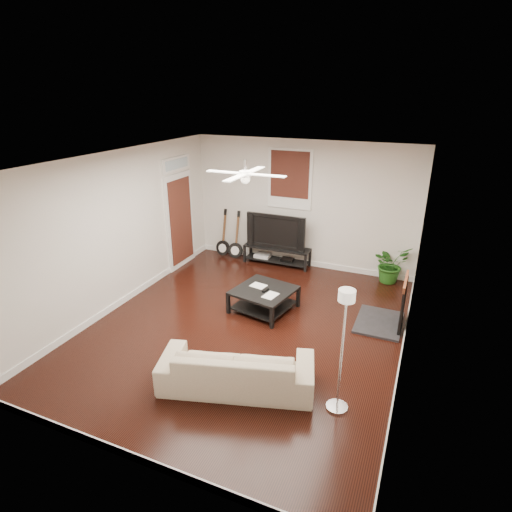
% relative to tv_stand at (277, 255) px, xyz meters
% --- Properties ---
extents(room, '(5.01, 6.01, 2.81)m').
position_rel_tv_stand_xyz_m(room, '(0.49, -2.78, 1.19)').
color(room, black).
rests_on(room, ground).
extents(brick_accent, '(0.02, 2.20, 2.80)m').
position_rel_tv_stand_xyz_m(brick_accent, '(2.98, -1.78, 1.19)').
color(brick_accent, '#A65635').
rests_on(brick_accent, floor).
extents(fireplace, '(0.80, 1.10, 0.92)m').
position_rel_tv_stand_xyz_m(fireplace, '(2.69, -1.78, 0.25)').
color(fireplace, black).
rests_on(fireplace, floor).
extents(window_back, '(1.00, 0.06, 1.30)m').
position_rel_tv_stand_xyz_m(window_back, '(0.19, 0.19, 1.74)').
color(window_back, black).
rests_on(window_back, wall_back).
extents(door_left, '(0.08, 1.00, 2.50)m').
position_rel_tv_stand_xyz_m(door_left, '(-1.97, -0.88, 1.04)').
color(door_left, white).
rests_on(door_left, wall_left).
extents(tv_stand, '(1.52, 0.40, 0.43)m').
position_rel_tv_stand_xyz_m(tv_stand, '(0.00, 0.00, 0.00)').
color(tv_stand, black).
rests_on(tv_stand, floor).
extents(tv, '(1.36, 0.18, 0.78)m').
position_rel_tv_stand_xyz_m(tv, '(0.00, 0.02, 0.60)').
color(tv, black).
rests_on(tv, tv_stand).
extents(coffee_table, '(1.15, 1.15, 0.41)m').
position_rel_tv_stand_xyz_m(coffee_table, '(0.53, -2.11, -0.01)').
color(coffee_table, black).
rests_on(coffee_table, floor).
extents(sofa, '(2.19, 1.34, 0.60)m').
position_rel_tv_stand_xyz_m(sofa, '(0.99, -4.20, 0.09)').
color(sofa, tan).
rests_on(sofa, floor).
extents(floor_lamp, '(0.34, 0.34, 1.67)m').
position_rel_tv_stand_xyz_m(floor_lamp, '(2.34, -4.10, 0.62)').
color(floor_lamp, silver).
rests_on(floor_lamp, floor).
extents(potted_plant, '(0.94, 0.94, 0.79)m').
position_rel_tv_stand_xyz_m(potted_plant, '(2.49, 0.04, 0.18)').
color(potted_plant, '#235D1A').
rests_on(potted_plant, floor).
extents(guitar_left, '(0.37, 0.28, 1.15)m').
position_rel_tv_stand_xyz_m(guitar_left, '(-1.37, -0.03, 0.36)').
color(guitar_left, black).
rests_on(guitar_left, floor).
extents(guitar_right, '(0.36, 0.26, 1.15)m').
position_rel_tv_stand_xyz_m(guitar_right, '(-1.02, -0.06, 0.36)').
color(guitar_right, black).
rests_on(guitar_right, floor).
extents(ceiling_fan, '(1.24, 1.24, 0.32)m').
position_rel_tv_stand_xyz_m(ceiling_fan, '(0.49, -2.78, 2.39)').
color(ceiling_fan, white).
rests_on(ceiling_fan, ceiling).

